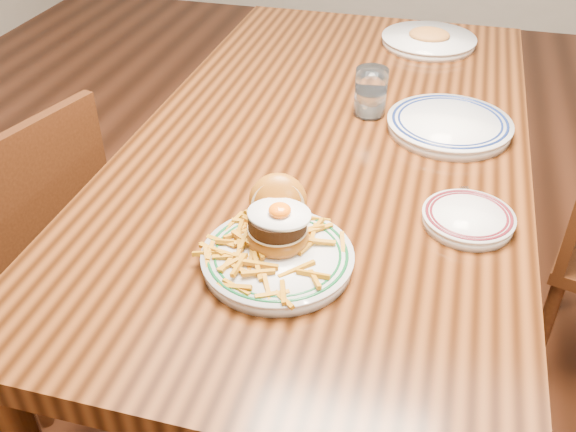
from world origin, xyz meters
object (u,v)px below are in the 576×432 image
(table, at_px, (330,167))
(side_plate, at_px, (468,218))
(main_plate, at_px, (278,244))
(chair_left, at_px, (30,249))

(table, bearing_deg, side_plate, -41.44)
(table, bearing_deg, main_plate, -89.84)
(main_plate, relative_size, side_plate, 1.52)
(main_plate, bearing_deg, table, 75.16)
(chair_left, bearing_deg, table, 31.40)
(table, relative_size, main_plate, 5.98)
(chair_left, height_order, side_plate, chair_left)
(side_plate, bearing_deg, main_plate, -125.41)
(table, distance_m, main_plate, 0.47)
(main_plate, xyz_separation_m, side_plate, (0.30, 0.18, -0.02))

